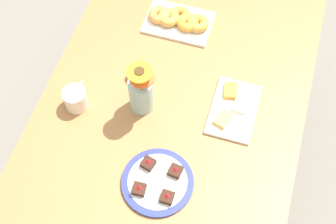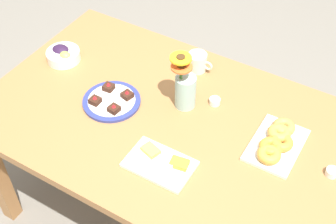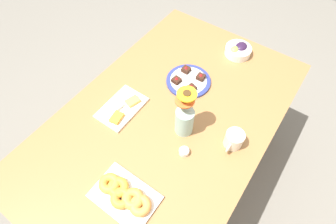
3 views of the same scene
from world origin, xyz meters
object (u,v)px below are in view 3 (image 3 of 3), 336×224
jam_cup_berry (184,152)px  coffee_mug (234,139)px  grape_bowl (238,50)px  croissant_platter (125,195)px  cheese_platter (122,108)px  flower_vase (184,119)px  dining_table (168,125)px  dessert_plate (188,81)px

jam_cup_berry → coffee_mug: bearing=136.6°
grape_bowl → croissant_platter: bearing=0.2°
cheese_platter → grape_bowl: bearing=157.1°
coffee_mug → jam_cup_berry: 0.24m
croissant_platter → flower_vase: bearing=177.4°
jam_cup_berry → flower_vase: bearing=-146.2°
dining_table → cheese_platter: size_ratio=6.15×
coffee_mug → flower_vase: bearing=-74.6°
grape_bowl → dessert_plate: size_ratio=0.63×
grape_bowl → croissant_platter: 1.09m
dining_table → cheese_platter: 0.27m
cheese_platter → coffee_mug: bearing=104.6°
jam_cup_berry → grape_bowl: bearing=-172.7°
dining_table → grape_bowl: bearing=172.4°
coffee_mug → jam_cup_berry: size_ratio=2.59×
dining_table → dessert_plate: 0.28m
croissant_platter → dessert_plate: size_ratio=1.10×
cheese_platter → dessert_plate: size_ratio=1.02×
dining_table → croissant_platter: croissant_platter is taller
jam_cup_berry → croissant_platter: bearing=-16.2°
grape_bowl → dessert_plate: grape_bowl is taller
dining_table → flower_vase: 0.21m
flower_vase → jam_cup_berry: bearing=33.8°
coffee_mug → grape_bowl: bearing=-155.8°
dessert_plate → flower_vase: flower_vase is taller
cheese_platter → jam_cup_berry: (0.03, 0.41, 0.00)m
grape_bowl → cheese_platter: bearing=-22.9°
jam_cup_berry → flower_vase: size_ratio=0.18×
grape_bowl → jam_cup_berry: grape_bowl is taller
dessert_plate → jam_cup_berry: bearing=29.7°
coffee_mug → cheese_platter: 0.60m
grape_bowl → flower_vase: size_ratio=0.59×
dessert_plate → grape_bowl: bearing=161.3°
coffee_mug → croissant_platter: (0.50, -0.26, -0.02)m
coffee_mug → dessert_plate: coffee_mug is taller
grape_bowl → flower_vase: bearing=2.1°
grape_bowl → cheese_platter: grape_bowl is taller
cheese_platter → croissant_platter: 0.47m
flower_vase → dining_table: bearing=-99.9°
jam_cup_berry → dessert_plate: 0.45m
flower_vase → coffee_mug: bearing=105.4°
croissant_platter → jam_cup_berry: 0.33m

